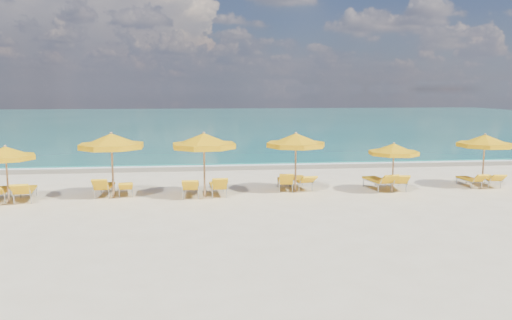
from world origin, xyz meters
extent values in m
plane|color=beige|center=(0.00, 0.00, 0.00)|extent=(120.00, 120.00, 0.00)
cube|color=#12665C|center=(0.00, 48.00, 0.00)|extent=(120.00, 80.00, 0.30)
cube|color=tan|center=(0.00, 7.40, 0.00)|extent=(120.00, 2.60, 0.01)
cube|color=white|center=(0.00, 8.20, 0.00)|extent=(120.00, 1.20, 0.03)
cube|color=white|center=(-6.00, 17.00, 0.00)|extent=(14.00, 0.36, 0.05)
cube|color=white|center=(8.00, 24.00, 0.00)|extent=(18.00, 0.30, 0.05)
cylinder|color=tan|center=(-9.55, -0.31, 1.04)|extent=(0.06, 0.06, 2.08)
cone|color=#EFA90C|center=(-9.55, -0.31, 1.91)|extent=(2.18, 2.18, 0.42)
cylinder|color=#EFA90C|center=(-9.55, -0.31, 1.71)|extent=(2.19, 2.19, 0.17)
sphere|color=tan|center=(-9.55, -0.31, 2.12)|extent=(0.09, 0.09, 0.09)
cylinder|color=tan|center=(-5.79, 0.16, 1.24)|extent=(0.08, 0.08, 2.47)
cone|color=#EFA90C|center=(-5.79, 0.16, 2.28)|extent=(3.25, 3.25, 0.49)
cylinder|color=#EFA90C|center=(-5.79, 0.16, 2.03)|extent=(3.28, 3.28, 0.20)
sphere|color=tan|center=(-5.79, 0.16, 2.53)|extent=(0.11, 0.11, 0.11)
cylinder|color=tan|center=(-2.23, -0.16, 1.24)|extent=(0.08, 0.08, 2.48)
cone|color=#EFA90C|center=(-2.23, -0.16, 2.28)|extent=(3.17, 3.17, 0.50)
cylinder|color=#EFA90C|center=(-2.23, -0.16, 2.04)|extent=(3.20, 3.20, 0.20)
sphere|color=tan|center=(-2.23, -0.16, 2.53)|extent=(0.11, 0.11, 0.11)
cylinder|color=tan|center=(1.52, 0.45, 1.19)|extent=(0.07, 0.07, 2.38)
cone|color=#EFA90C|center=(1.52, 0.45, 2.19)|extent=(2.56, 2.56, 0.48)
cylinder|color=#EFA90C|center=(1.52, 0.45, 1.96)|extent=(2.59, 2.59, 0.19)
sphere|color=tan|center=(1.52, 0.45, 2.43)|extent=(0.11, 0.11, 0.11)
cylinder|color=tan|center=(5.47, -0.15, 0.99)|extent=(0.06, 0.06, 1.99)
cone|color=#EFA90C|center=(5.47, -0.15, 1.83)|extent=(2.50, 2.50, 0.40)
cylinder|color=#EFA90C|center=(5.47, -0.15, 1.63)|extent=(2.52, 2.52, 0.16)
sphere|color=tan|center=(5.47, -0.15, 2.03)|extent=(0.09, 0.09, 0.09)
cylinder|color=tan|center=(9.75, 0.43, 1.12)|extent=(0.07, 0.07, 2.25)
cone|color=#EFA90C|center=(9.75, 0.43, 2.07)|extent=(3.04, 3.04, 0.45)
cylinder|color=#EFA90C|center=(9.75, 0.43, 1.85)|extent=(3.07, 3.07, 0.18)
sphere|color=tan|center=(9.75, 0.43, 2.30)|extent=(0.10, 0.10, 0.10)
cube|color=#EFAE0E|center=(-9.05, 0.07, 0.41)|extent=(0.83, 1.49, 0.09)
cube|color=#EFAE0E|center=(-8.90, -0.89, 0.61)|extent=(0.71, 0.67, 0.47)
cube|color=#EFAE0E|center=(-6.19, 0.61, 0.38)|extent=(0.60, 1.32, 0.08)
cube|color=#EFAE0E|center=(-6.20, -0.26, 0.60)|extent=(0.59, 0.49, 0.50)
cube|color=#EFAE0E|center=(-5.39, 0.69, 0.35)|extent=(0.71, 1.27, 0.07)
cube|color=#EFAE0E|center=(-5.27, -0.15, 0.49)|extent=(0.61, 0.60, 0.34)
cube|color=#EFAE0E|center=(-2.77, 0.17, 0.40)|extent=(0.64, 1.40, 0.09)
cube|color=#EFAE0E|center=(-2.78, -0.79, 0.61)|extent=(0.63, 0.58, 0.47)
cube|color=#EFAE0E|center=(-1.70, 0.18, 0.39)|extent=(0.66, 1.36, 0.08)
cube|color=#EFAE0E|center=(-1.66, -0.70, 0.62)|extent=(0.62, 0.52, 0.51)
cube|color=#EFAE0E|center=(1.16, 0.93, 0.37)|extent=(0.71, 1.35, 0.08)
cube|color=#EFAE0E|center=(1.07, 0.08, 0.60)|extent=(0.63, 0.53, 0.50)
cube|color=#EFAE0E|center=(1.88, 1.13, 0.40)|extent=(0.78, 1.46, 0.09)
cube|color=#EFAE0E|center=(1.99, 0.15, 0.56)|extent=(0.69, 0.70, 0.37)
cube|color=#EFAE0E|center=(5.03, 0.53, 0.41)|extent=(0.84, 1.50, 0.09)
cube|color=#EFAE0E|center=(5.18, -0.43, 0.60)|extent=(0.72, 0.68, 0.45)
cube|color=#EFAE0E|center=(5.88, 0.52, 0.38)|extent=(0.78, 1.40, 0.08)
cube|color=#EFAE0E|center=(5.75, -0.39, 0.57)|extent=(0.67, 0.64, 0.43)
cube|color=#EFAE0E|center=(9.26, 0.69, 0.33)|extent=(0.60, 1.19, 0.07)
cube|color=#EFAE0E|center=(9.32, -0.10, 0.50)|extent=(0.55, 0.51, 0.39)
cube|color=#EFAE0E|center=(10.24, 0.72, 0.36)|extent=(0.74, 1.30, 0.08)
cube|color=#EFAE0E|center=(10.10, -0.13, 0.51)|extent=(0.63, 0.62, 0.36)
camera|label=1|loc=(-2.45, -19.53, 4.21)|focal=35.00mm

